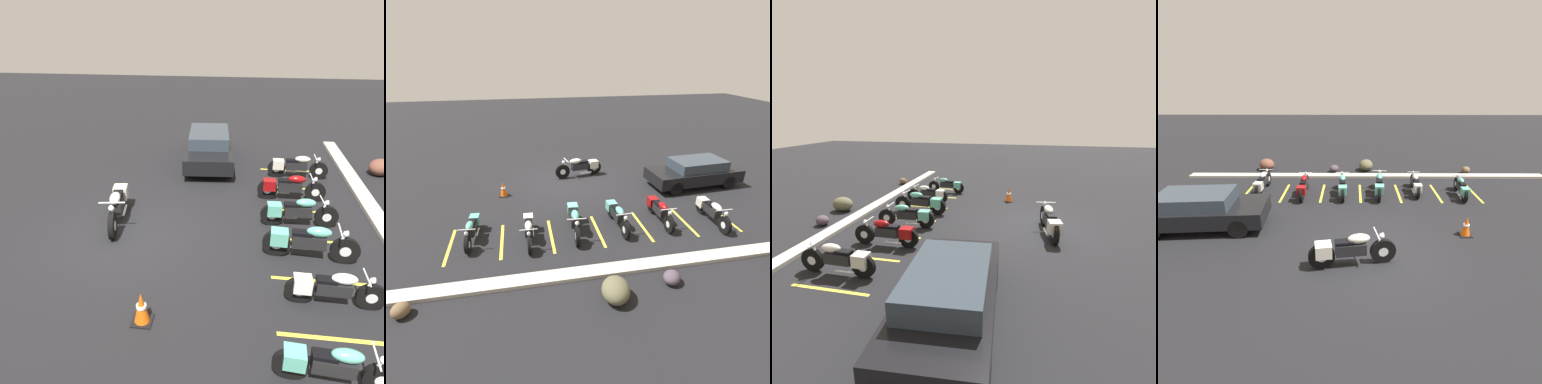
{
  "view_description": "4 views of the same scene",
  "coord_description": "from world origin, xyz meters",
  "views": [
    {
      "loc": [
        8.4,
        2.92,
        5.38
      ],
      "look_at": [
        -1.59,
        1.62,
        0.65
      ],
      "focal_mm": 35.0,
      "sensor_mm": 36.0,
      "label": 1
    },
    {
      "loc": [
        2.12,
        13.73,
        5.83
      ],
      "look_at": [
        -0.11,
        2.38,
        0.42
      ],
      "focal_mm": 28.0,
      "sensor_mm": 36.0,
      "label": 2
    },
    {
      "loc": [
        -10.9,
        0.35,
        4.11
      ],
      "look_at": [
        0.21,
        2.82,
        1.1
      ],
      "focal_mm": 28.0,
      "sensor_mm": 36.0,
      "label": 3
    },
    {
      "loc": [
        -0.71,
        -7.44,
        5.09
      ],
      "look_at": [
        -0.79,
        2.73,
        0.93
      ],
      "focal_mm": 28.0,
      "sensor_mm": 36.0,
      "label": 4
    }
  ],
  "objects": [
    {
      "name": "ground",
      "position": [
        0.0,
        0.0,
        0.0
      ],
      "size": [
        60.0,
        60.0,
        0.0
      ],
      "primitive_type": "plane",
      "color": "black"
    },
    {
      "name": "motorcycle_cream_featured",
      "position": [
        -0.82,
        -0.43,
        0.52
      ],
      "size": [
        2.45,
        0.82,
        0.97
      ],
      "rotation": [
        0.0,
        0.0,
        0.16
      ],
      "color": "black",
      "rests_on": "ground"
    },
    {
      "name": "parked_bike_0",
      "position": [
        -4.71,
        4.99,
        0.45
      ],
      "size": [
        0.6,
        2.15,
        0.84
      ],
      "rotation": [
        0.0,
        0.0,
        1.55
      ],
      "color": "black",
      "rests_on": "ground"
    },
    {
      "name": "parked_bike_1",
      "position": [
        -2.81,
        4.57,
        0.45
      ],
      "size": [
        0.6,
        2.15,
        0.84
      ],
      "rotation": [
        0.0,
        0.0,
        1.57
      ],
      "color": "black",
      "rests_on": "ground"
    },
    {
      "name": "parked_bike_2",
      "position": [
        -1.13,
        4.6,
        0.45
      ],
      "size": [
        0.6,
        2.15,
        0.85
      ],
      "rotation": [
        0.0,
        0.0,
        1.62
      ],
      "color": "black",
      "rests_on": "ground"
    },
    {
      "name": "parked_bike_3",
      "position": [
        0.46,
        4.66,
        0.48
      ],
      "size": [
        0.64,
        2.29,
        0.9
      ],
      "rotation": [
        0.0,
        0.0,
        1.49
      ],
      "color": "black",
      "rests_on": "ground"
    },
    {
      "name": "parked_bike_4",
      "position": [
        2.08,
        4.92,
        0.42
      ],
      "size": [
        0.56,
        2.0,
        0.79
      ],
      "rotation": [
        0.0,
        0.0,
        1.54
      ],
      "color": "black",
      "rests_on": "ground"
    },
    {
      "name": "parked_bike_5",
      "position": [
        3.98,
        4.53,
        0.41
      ],
      "size": [
        0.55,
        1.97,
        0.77
      ],
      "rotation": [
        0.0,
        0.0,
        1.5
      ],
      "color": "black",
      "rests_on": "ground"
    },
    {
      "name": "car_black",
      "position": [
        -5.88,
        1.75,
        0.68
      ],
      "size": [
        4.42,
        2.11,
        1.29
      ],
      "rotation": [
        0.0,
        0.0,
        0.07
      ],
      "color": "black",
      "rests_on": "ground"
    },
    {
      "name": "landscape_rock_1",
      "position": [
        -5.37,
        8.19,
        0.31
      ],
      "size": [
        1.15,
        1.16,
        0.62
      ],
      "primitive_type": "ellipsoid",
      "rotation": [
        0.0,
        0.0,
        2.32
      ],
      "color": "brown",
      "rests_on": "ground"
    },
    {
      "name": "traffic_cone",
      "position": [
        3.04,
        1.25,
        0.32
      ],
      "size": [
        0.4,
        0.4,
        0.69
      ],
      "color": "black",
      "rests_on": "ground"
    },
    {
      "name": "stall_line_0",
      "position": [
        -5.41,
        4.87,
        0.0
      ],
      "size": [
        0.1,
        2.1,
        0.0
      ],
      "primitive_type": "cube",
      "color": "gold",
      "rests_on": "ground"
    },
    {
      "name": "stall_line_1",
      "position": [
        -3.73,
        4.87,
        0.0
      ],
      "size": [
        0.1,
        2.1,
        0.0
      ],
      "primitive_type": "cube",
      "color": "gold",
      "rests_on": "ground"
    },
    {
      "name": "stall_line_2",
      "position": [
        -2.04,
        4.87,
        0.0
      ],
      "size": [
        0.1,
        2.1,
        0.0
      ],
      "primitive_type": "cube",
      "color": "gold",
      "rests_on": "ground"
    },
    {
      "name": "stall_line_3",
      "position": [
        -0.35,
        4.87,
        0.0
      ],
      "size": [
        0.1,
        2.1,
        0.0
      ],
      "primitive_type": "cube",
      "color": "gold",
      "rests_on": "ground"
    },
    {
      "name": "stall_line_4",
      "position": [
        1.33,
        4.87,
        0.0
      ],
      "size": [
        0.1,
        2.1,
        0.0
      ],
      "primitive_type": "cube",
      "color": "gold",
      "rests_on": "ground"
    },
    {
      "name": "stall_line_5",
      "position": [
        3.02,
        4.87,
        0.0
      ],
      "size": [
        0.1,
        2.1,
        0.0
      ],
      "primitive_type": "cube",
      "color": "gold",
      "rests_on": "ground"
    }
  ]
}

